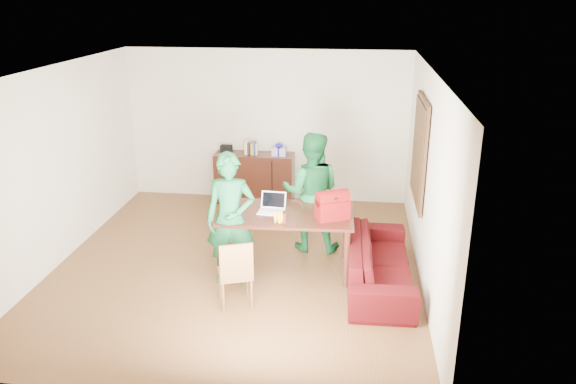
# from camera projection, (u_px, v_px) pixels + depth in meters

# --- Properties ---
(room) EXTENTS (5.20, 5.70, 2.90)m
(room) POSITION_uv_depth(u_px,v_px,m) (237.00, 174.00, 7.56)
(room) COLOR #412410
(room) RESTS_ON ground
(table) EXTENTS (1.83, 1.07, 0.84)m
(table) POSITION_uv_depth(u_px,v_px,m) (286.00, 220.00, 7.53)
(table) COLOR black
(table) RESTS_ON ground
(chair) EXTENTS (0.50, 0.49, 0.87)m
(chair) POSITION_uv_depth(u_px,v_px,m) (236.00, 285.00, 6.83)
(chair) COLOR brown
(chair) RESTS_ON ground
(person_near) EXTENTS (0.68, 0.48, 1.75)m
(person_near) POSITION_uv_depth(u_px,v_px,m) (231.00, 219.00, 7.19)
(person_near) COLOR #145D2F
(person_near) RESTS_ON ground
(person_far) EXTENTS (0.87, 0.68, 1.77)m
(person_far) POSITION_uv_depth(u_px,v_px,m) (311.00, 192.00, 8.12)
(person_far) COLOR #15602B
(person_far) RESTS_ON ground
(laptop) EXTENTS (0.35, 0.26, 0.24)m
(laptop) POSITION_uv_depth(u_px,v_px,m) (271.00, 209.00, 7.49)
(laptop) COLOR white
(laptop) RESTS_ON table
(bananas) EXTENTS (0.18, 0.13, 0.06)m
(bananas) POSITION_uv_depth(u_px,v_px,m) (278.00, 221.00, 7.15)
(bananas) COLOR gold
(bananas) RESTS_ON table
(bottle) EXTENTS (0.06, 0.06, 0.16)m
(bottle) POSITION_uv_depth(u_px,v_px,m) (284.00, 217.00, 7.13)
(bottle) COLOR #501D12
(bottle) RESTS_ON table
(red_bag) EXTENTS (0.47, 0.39, 0.30)m
(red_bag) POSITION_uv_depth(u_px,v_px,m) (332.00, 208.00, 7.26)
(red_bag) COLOR maroon
(red_bag) RESTS_ON table
(sofa) EXTENTS (0.86, 2.10, 0.61)m
(sofa) POSITION_uv_depth(u_px,v_px,m) (379.00, 262.00, 7.31)
(sofa) COLOR #3D070B
(sofa) RESTS_ON ground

